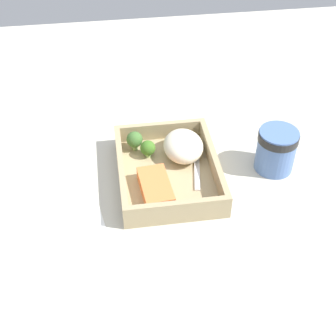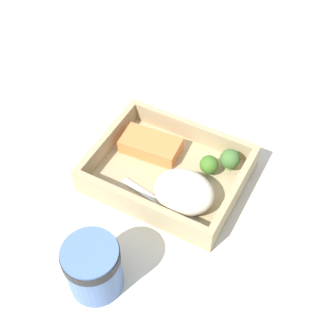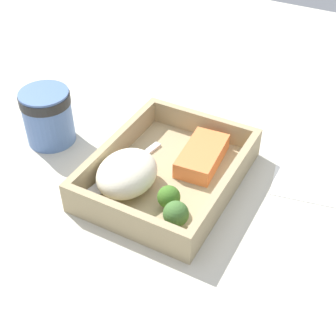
# 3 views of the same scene
# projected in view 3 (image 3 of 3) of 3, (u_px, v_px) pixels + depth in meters

# --- Properties ---
(ground_plane) EXTENTS (1.60, 1.60, 0.02)m
(ground_plane) POSITION_uv_depth(u_px,v_px,m) (168.00, 186.00, 0.74)
(ground_plane) COLOR beige
(takeout_tray) EXTENTS (0.26, 0.21, 0.01)m
(takeout_tray) POSITION_uv_depth(u_px,v_px,m) (168.00, 178.00, 0.73)
(takeout_tray) COLOR tan
(takeout_tray) RESTS_ON ground_plane
(tray_rim) EXTENTS (0.26, 0.21, 0.04)m
(tray_rim) POSITION_uv_depth(u_px,v_px,m) (168.00, 166.00, 0.71)
(tray_rim) COLOR tan
(tray_rim) RESTS_ON takeout_tray
(salmon_fillet) EXTENTS (0.11, 0.07, 0.03)m
(salmon_fillet) POSITION_uv_depth(u_px,v_px,m) (202.00, 156.00, 0.74)
(salmon_fillet) COLOR orange
(salmon_fillet) RESTS_ON takeout_tray
(mashed_potatoes) EXTENTS (0.10, 0.09, 0.05)m
(mashed_potatoes) POSITION_uv_depth(u_px,v_px,m) (127.00, 173.00, 0.69)
(mashed_potatoes) COLOR beige
(mashed_potatoes) RESTS_ON takeout_tray
(broccoli_floret_1) EXTENTS (0.03, 0.03, 0.04)m
(broccoli_floret_1) POSITION_uv_depth(u_px,v_px,m) (169.00, 197.00, 0.66)
(broccoli_floret_1) COLOR #85AC64
(broccoli_floret_1) RESTS_ON takeout_tray
(broccoli_floret_2) EXTENTS (0.04, 0.04, 0.04)m
(broccoli_floret_2) POSITION_uv_depth(u_px,v_px,m) (176.00, 214.00, 0.63)
(broccoli_floret_2) COLOR #789858
(broccoli_floret_2) RESTS_ON takeout_tray
(fork) EXTENTS (0.16, 0.04, 0.00)m
(fork) POSITION_uv_depth(u_px,v_px,m) (122.00, 171.00, 0.73)
(fork) COLOR silver
(fork) RESTS_ON takeout_tray
(paper_cup) EXTENTS (0.08, 0.08, 0.10)m
(paper_cup) POSITION_uv_depth(u_px,v_px,m) (46.00, 115.00, 0.78)
(paper_cup) COLOR #4F6FAA
(paper_cup) RESTS_ON ground_plane
(receipt_slip) EXTENTS (0.10, 0.16, 0.00)m
(receipt_slip) POSITION_uv_depth(u_px,v_px,m) (322.00, 188.00, 0.72)
(receipt_slip) COLOR white
(receipt_slip) RESTS_ON ground_plane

